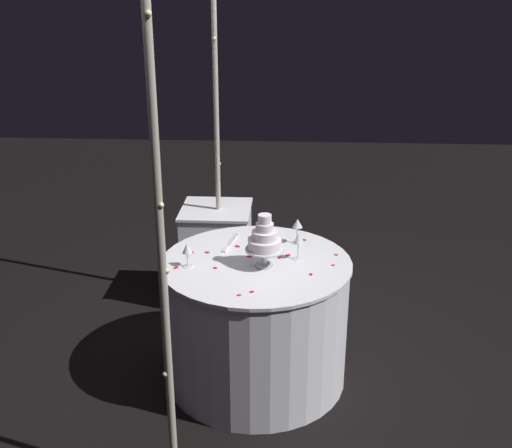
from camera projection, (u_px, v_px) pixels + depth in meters
ground_plane at (256, 375)px, 3.85m from camera, size 12.00×12.00×0.00m
decorative_arch at (195, 132)px, 3.30m from camera, size 1.98×0.06×2.40m
main_table at (256, 320)px, 3.70m from camera, size 1.11×1.11×0.78m
side_table at (217, 254)px, 4.63m from camera, size 0.51×0.51×0.74m
tiered_cake at (265, 240)px, 3.44m from camera, size 0.22×0.22×0.31m
wine_glass_0 at (298, 240)px, 3.54m from camera, size 0.06×0.06×0.16m
wine_glass_1 at (297, 225)px, 3.76m from camera, size 0.06×0.06×0.16m
wine_glass_2 at (187, 250)px, 3.46m from camera, size 0.06×0.06×0.14m
cake_knife at (230, 244)px, 3.79m from camera, size 0.29×0.07×0.01m
rose_petal_0 at (336, 255)px, 3.64m from camera, size 0.03×0.03×0.00m
rose_petal_1 at (254, 255)px, 3.63m from camera, size 0.03×0.03×0.00m
rose_petal_2 at (176, 268)px, 3.48m from camera, size 0.04×0.03×0.00m
rose_petal_3 at (251, 292)px, 3.21m from camera, size 0.03×0.03×0.00m
rose_petal_4 at (237, 246)px, 3.76m from camera, size 0.05×0.05×0.00m
rose_petal_5 at (215, 268)px, 3.47m from camera, size 0.03×0.03×0.00m
rose_petal_6 at (239, 295)px, 3.17m from camera, size 0.02×0.03×0.00m
rose_petal_7 at (250, 237)px, 3.88m from camera, size 0.04×0.04×0.00m
rose_petal_8 at (305, 240)px, 3.85m from camera, size 0.03×0.03×0.00m
rose_petal_9 at (333, 265)px, 3.51m from camera, size 0.03×0.03×0.00m
rose_petal_10 at (288, 255)px, 3.63m from camera, size 0.05×0.04×0.00m
rose_petal_11 at (311, 274)px, 3.40m from camera, size 0.03×0.02×0.00m
rose_petal_12 at (207, 252)px, 3.67m from camera, size 0.03×0.04×0.00m
rose_petal_13 at (249, 257)px, 3.61m from camera, size 0.04×0.05×0.00m
rose_petal_14 at (192, 253)px, 3.67m from camera, size 0.04×0.04×0.00m
rose_petal_15 at (279, 258)px, 3.60m from camera, size 0.03×0.03×0.00m
rose_petal_16 at (275, 256)px, 3.63m from camera, size 0.03×0.02×0.00m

